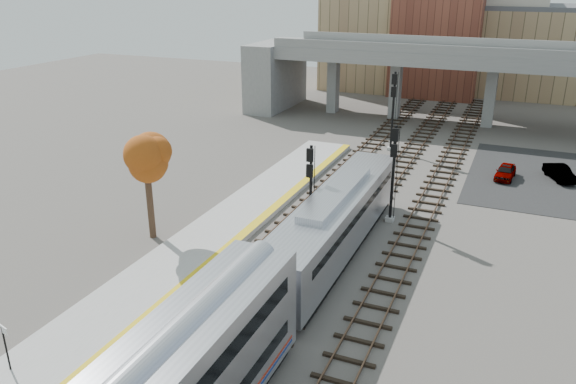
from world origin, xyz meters
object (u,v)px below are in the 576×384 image
Objects in this scene: locomotive at (336,221)px; car_b at (560,173)px; signal_mast_mid at (393,175)px; signal_mast_near at (310,197)px; signal_mast_far at (393,111)px; car_a at (505,172)px; tree at (146,160)px.

car_b is at bearing 57.08° from locomotive.
locomotive is 6.78m from signal_mast_mid.
signal_mast_far is (0.00, 22.71, 0.83)m from signal_mast_near.
car_a is at bearing 64.69° from locomotive.
signal_mast_mid is 0.90× the size of signal_mast_far.
car_b is (4.31, 1.48, 0.01)m from car_a.
tree is at bearing -128.76° from car_a.
signal_mast_near is at bearing -153.13° from car_b.
tree is 34.66m from car_b.
signal_mast_mid is at bearing 32.02° from tree.
car_b is at bearing 51.72° from signal_mast_near.
signal_mast_far is 2.15× the size of car_a.
signal_mast_near is 6.72m from signal_mast_mid.
locomotive is at bearing -107.44° from signal_mast_mid.
locomotive is 2.43× the size of signal_mast_far.
locomotive is at bearing -26.60° from signal_mast_near.
locomotive is 2.71× the size of signal_mast_mid.
tree is (-14.06, -8.79, 1.92)m from signal_mast_mid.
car_a is (9.06, 19.16, -1.62)m from locomotive.
car_a is 0.95× the size of car_b.
car_a is (7.06, 12.80, -2.83)m from signal_mast_mid.
locomotive is 21.26m from car_a.
tree is (-12.06, -2.43, 3.14)m from locomotive.
locomotive is 24.65m from car_b.
tree reaches higher than car_a.
car_b is at bearing 42.22° from tree.
signal_mast_far is at bearing 163.22° from car_a.
signal_mast_far is at bearing 95.05° from locomotive.
signal_mast_near reaches higher than car_b.
signal_mast_near is (-2.10, 1.05, 0.91)m from locomotive.
signal_mast_mid is 1.93× the size of car_a.
signal_mast_mid is at bearing -113.28° from car_a.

